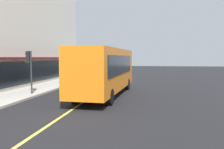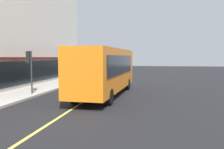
% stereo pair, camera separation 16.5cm
% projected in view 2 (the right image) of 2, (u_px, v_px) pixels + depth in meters
% --- Properties ---
extents(ground, '(120.00, 120.00, 0.00)m').
position_uv_depth(ground, '(100.00, 91.00, 20.37)').
color(ground, black).
extents(sidewalk, '(80.00, 2.93, 0.15)m').
position_uv_depth(sidewalk, '(40.00, 89.00, 21.27)').
color(sidewalk, '#B2ADA3').
rests_on(sidewalk, ground).
extents(lane_centre_stripe, '(36.00, 0.16, 0.01)m').
position_uv_depth(lane_centre_stripe, '(100.00, 91.00, 20.37)').
color(lane_centre_stripe, '#D8D14C').
rests_on(lane_centre_stripe, ground).
extents(bus, '(11.24, 3.09, 3.50)m').
position_uv_depth(bus, '(106.00, 69.00, 18.06)').
color(bus, orange).
rests_on(bus, ground).
extents(traffic_light, '(0.30, 0.52, 3.20)m').
position_uv_depth(traffic_light, '(29.00, 62.00, 18.04)').
color(traffic_light, '#2D2D33').
rests_on(traffic_light, sidewalk).
extents(car_black, '(4.37, 2.01, 1.52)m').
position_uv_depth(car_black, '(86.00, 77.00, 25.58)').
color(car_black, black).
rests_on(car_black, ground).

